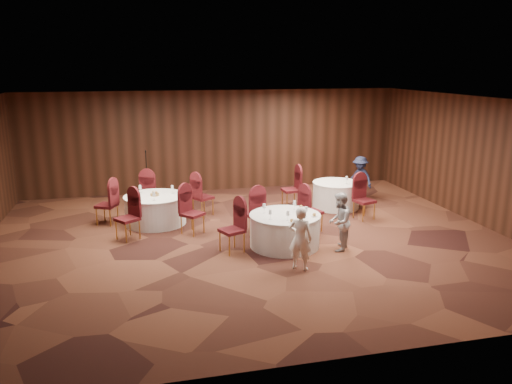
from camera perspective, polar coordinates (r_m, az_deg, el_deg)
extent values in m
plane|color=black|center=(11.66, -0.73, -5.54)|extent=(12.00, 12.00, 0.00)
plane|color=silver|center=(10.99, -0.79, 10.35)|extent=(12.00, 12.00, 0.00)
plane|color=black|center=(16.06, -4.67, 5.83)|extent=(12.00, 0.00, 12.00)
plane|color=black|center=(6.62, 8.77, -6.77)|extent=(12.00, 0.00, 12.00)
plane|color=black|center=(13.80, 24.39, 3.19)|extent=(0.00, 10.00, 10.00)
cylinder|color=silver|center=(11.21, 3.31, -4.44)|extent=(1.55, 1.55, 0.72)
cylinder|color=silver|center=(11.10, 3.33, -2.66)|extent=(1.59, 1.59, 0.03)
cylinder|color=silver|center=(13.02, -11.42, -2.03)|extent=(1.53, 1.53, 0.72)
cylinder|color=silver|center=(12.92, -11.50, -0.48)|extent=(1.56, 1.56, 0.03)
cylinder|color=silver|center=(14.38, 9.12, -0.37)|extent=(1.31, 1.31, 0.72)
cylinder|color=silver|center=(14.29, 9.17, 1.05)|extent=(1.34, 1.34, 0.03)
cylinder|color=silver|center=(10.67, 3.65, -3.27)|extent=(0.06, 0.06, 0.01)
cylinder|color=silver|center=(10.65, 3.66, -2.98)|extent=(0.01, 0.01, 0.11)
cone|color=silver|center=(10.62, 3.67, -2.43)|extent=(0.08, 0.08, 0.10)
cylinder|color=silver|center=(11.01, 5.73, -2.75)|extent=(0.06, 0.06, 0.01)
cylinder|color=silver|center=(10.99, 5.74, -2.46)|extent=(0.01, 0.01, 0.11)
cone|color=silver|center=(10.96, 5.75, -1.94)|extent=(0.08, 0.08, 0.10)
cylinder|color=silver|center=(10.74, 1.64, -3.12)|extent=(0.06, 0.06, 0.01)
cylinder|color=silver|center=(10.72, 1.64, -2.83)|extent=(0.01, 0.01, 0.11)
cone|color=silver|center=(10.69, 1.65, -2.29)|extent=(0.08, 0.08, 0.10)
cylinder|color=silver|center=(11.49, 4.42, -1.99)|extent=(0.06, 0.06, 0.01)
cylinder|color=silver|center=(11.48, 4.42, -1.71)|extent=(0.01, 0.01, 0.11)
cone|color=silver|center=(11.45, 4.43, -1.20)|extent=(0.08, 0.08, 0.10)
cylinder|color=silver|center=(11.18, 0.94, -2.41)|extent=(0.06, 0.06, 0.01)
cylinder|color=silver|center=(11.17, 0.94, -2.12)|extent=(0.01, 0.01, 0.11)
cone|color=silver|center=(11.14, 0.94, -1.61)|extent=(0.08, 0.08, 0.10)
cylinder|color=white|center=(10.55, 4.11, -3.47)|extent=(0.15, 0.15, 0.01)
sphere|color=#9E6B33|center=(10.54, 4.11, -3.26)|extent=(0.08, 0.08, 0.08)
cylinder|color=white|center=(11.00, 6.67, -2.78)|extent=(0.15, 0.15, 0.01)
sphere|color=#9E6B33|center=(10.99, 6.68, -2.57)|extent=(0.08, 0.08, 0.08)
cylinder|color=white|center=(11.57, 5.16, -1.87)|extent=(0.15, 0.15, 0.01)
sphere|color=#9E6B33|center=(11.56, 5.16, -1.68)|extent=(0.08, 0.08, 0.08)
cylinder|color=silver|center=(13.05, -9.52, -0.15)|extent=(0.06, 0.06, 0.01)
cylinder|color=silver|center=(13.04, -9.53, 0.10)|extent=(0.01, 0.01, 0.11)
cone|color=silver|center=(13.01, -9.55, 0.54)|extent=(0.08, 0.08, 0.10)
cylinder|color=silver|center=(13.24, -13.07, -0.12)|extent=(0.06, 0.06, 0.01)
cylinder|color=silver|center=(13.23, -13.09, 0.12)|extent=(0.01, 0.01, 0.11)
cone|color=silver|center=(13.20, -13.11, 0.56)|extent=(0.08, 0.08, 0.10)
cylinder|color=silver|center=(12.47, -11.56, -0.93)|extent=(0.06, 0.06, 0.01)
cylinder|color=silver|center=(12.46, -11.57, -0.67)|extent=(0.01, 0.01, 0.11)
cone|color=silver|center=(12.43, -11.59, -0.20)|extent=(0.08, 0.08, 0.10)
cylinder|color=brown|center=(12.91, -11.51, -0.28)|extent=(0.22, 0.22, 0.06)
sphere|color=#9E6B33|center=(12.92, -11.66, -0.01)|extent=(0.07, 0.07, 0.07)
sphere|color=#9E6B33|center=(12.88, -11.34, -0.04)|extent=(0.07, 0.07, 0.07)
cylinder|color=silver|center=(14.15, 10.31, 0.94)|extent=(0.06, 0.06, 0.01)
cylinder|color=silver|center=(14.14, 10.32, 1.17)|extent=(0.01, 0.01, 0.11)
cone|color=silver|center=(14.11, 10.34, 1.59)|extent=(0.08, 0.08, 0.10)
cylinder|color=black|center=(15.21, -12.21, -1.07)|extent=(0.24, 0.24, 0.02)
cylinder|color=black|center=(15.02, -12.37, 1.78)|extent=(0.02, 0.02, 1.53)
cylinder|color=black|center=(14.93, -12.52, 4.58)|extent=(0.04, 0.12, 0.04)
imported|color=white|center=(9.90, 5.09, -5.30)|extent=(0.57, 0.52, 1.30)
imported|color=#B2B1B6|center=(11.01, 9.50, -3.37)|extent=(0.76, 0.80, 1.30)
imported|color=#161A31|center=(15.32, 11.80, 1.57)|extent=(0.83, 0.98, 1.32)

